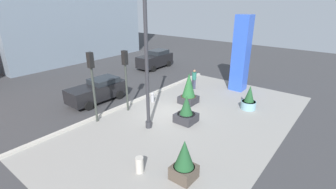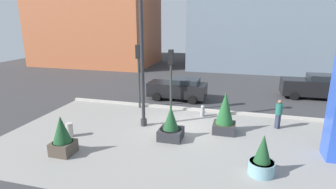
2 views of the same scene
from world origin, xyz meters
The scene contains 16 objects.
ground_plane centered at (0.00, 4.00, 0.00)m, with size 60.00×60.00×0.00m, color #38383A.
plaza_pavement centered at (0.00, -2.00, 0.00)m, with size 18.00×10.00×0.02m, color gray.
curb_strip centered at (0.00, 3.12, 0.08)m, with size 18.00×0.24×0.16m, color #B7B2A8.
lamp_post centered at (-2.25, -0.33, 3.78)m, with size 0.44×0.44×7.73m.
art_pillar_blue centered at (7.35, -1.68, 3.03)m, with size 1.14×1.14×6.06m, color blue.
potted_plant_mid_plaza centered at (-0.28, -1.66, 0.71)m, with size 1.19×1.19×1.75m.
potted_plant_near_left centered at (2.30, -0.09, 1.03)m, with size 1.18×1.18×2.28m.
potted_plant_near_right centered at (-4.60, -4.52, 0.86)m, with size 0.96×0.96×1.84m.
potted_plant_by_pillar centered at (4.02, -3.92, 0.67)m, with size 1.02×1.02×1.70m.
fire_hydrant centered at (0.81, 2.10, 0.37)m, with size 0.36×0.26×0.75m.
concrete_bollard centered at (-5.47, -2.78, 0.38)m, with size 0.36×0.36×0.75m, color #B2ADA3.
traffic_light_far_side centered at (-1.35, 2.43, 2.80)m, with size 0.28×0.42×4.11m.
traffic_light_corner centered at (-3.66, 2.72, 2.95)m, with size 0.28×0.42×4.33m.
car_far_lane centered at (8.40, 8.47, 0.94)m, with size 4.45×2.12×1.88m.
car_curb_east centered at (-1.55, 5.38, 0.85)m, with size 4.41×2.04×1.65m.
pedestrian_on_sidewalk centered at (5.16, 1.28, 0.93)m, with size 0.50×0.50×1.67m.
Camera 1 is at (-11.60, -9.23, 7.07)m, focal length 26.18 mm.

